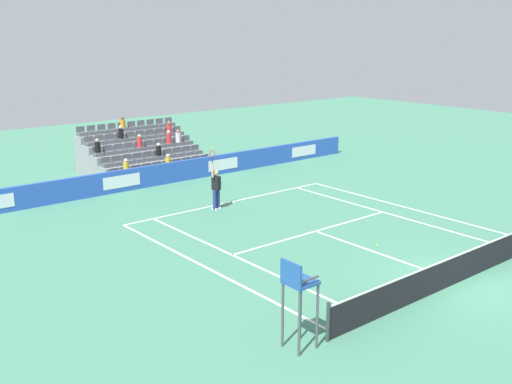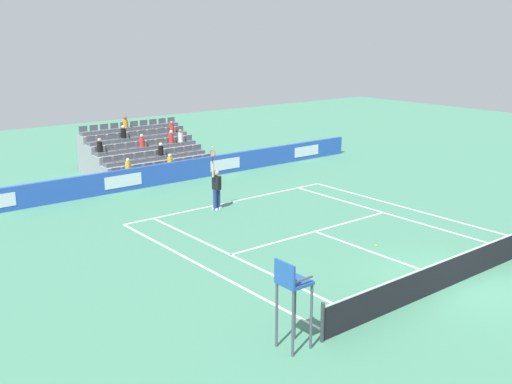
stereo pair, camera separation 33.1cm
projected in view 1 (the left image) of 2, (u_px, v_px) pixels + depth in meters
ground_plane at (460, 282)px, 18.89m from camera, size 80.00×80.00×0.00m
line_baseline at (231, 202)px, 27.78m from camera, size 10.97×0.10×0.01m
line_service at (315, 231)px, 23.68m from camera, size 8.23×0.10×0.01m
line_centre_service at (379, 254)px, 21.28m from camera, size 0.10×6.40×0.01m
line_singles_sideline_left at (240, 259)px, 20.81m from camera, size 0.10×11.89×0.01m
line_singles_sideline_right at (391, 214)px, 25.86m from camera, size 0.10×11.89×0.01m
line_doubles_sideline_left at (208, 268)px, 19.97m from camera, size 0.10×11.89×0.01m
line_doubles_sideline_right at (411, 209)px, 26.70m from camera, size 0.10×11.89×0.01m
line_centre_mark at (233, 202)px, 27.70m from camera, size 0.10×0.20×0.01m
sponsor_barrier at (175, 172)px, 31.30m from camera, size 24.56×0.22×1.08m
tennis_net at (461, 267)px, 18.77m from camera, size 11.97×0.10×1.07m
tennis_player at (216, 188)px, 26.35m from camera, size 0.54×0.41×2.85m
umpire_chair at (298, 291)px, 14.54m from camera, size 0.70×0.70×2.34m
stadium_stand at (141, 156)px, 33.89m from camera, size 6.20×4.75×2.95m
loose_tennis_ball at (377, 245)px, 22.03m from camera, size 0.07×0.07×0.07m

